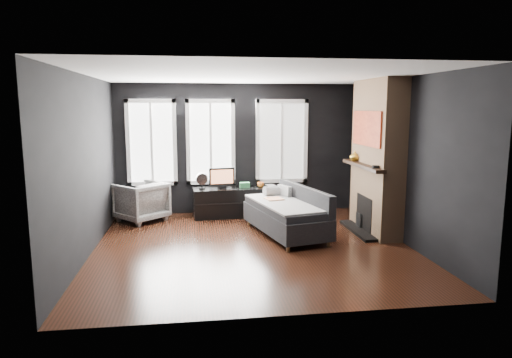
{
  "coord_description": "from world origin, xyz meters",
  "views": [
    {
      "loc": [
        -0.92,
        -7.03,
        2.22
      ],
      "look_at": [
        0.1,
        0.3,
        1.05
      ],
      "focal_mm": 32.0,
      "sensor_mm": 36.0,
      "label": 1
    }
  ],
  "objects": [
    {
      "name": "media_console",
      "position": [
        -0.07,
        2.1,
        0.3
      ],
      "size": [
        1.75,
        0.65,
        0.59
      ],
      "primitive_type": null,
      "rotation": [
        0.0,
        0.0,
        0.07
      ],
      "color": "black",
      "rests_on": "floor"
    },
    {
      "name": "wall_back",
      "position": [
        0.0,
        2.5,
        1.35
      ],
      "size": [
        5.0,
        0.02,
        2.7
      ],
      "primitive_type": "cube",
      "color": "black",
      "rests_on": "ground"
    },
    {
      "name": "book",
      "position": [
        0.59,
        2.23,
        0.71
      ],
      "size": [
        0.17,
        0.04,
        0.23
      ],
      "primitive_type": "imported",
      "rotation": [
        0.0,
        0.0,
        0.14
      ],
      "color": "#B2A78D",
      "rests_on": "media_console"
    },
    {
      "name": "mug",
      "position": [
        0.44,
        2.09,
        0.66
      ],
      "size": [
        0.15,
        0.13,
        0.13
      ],
      "primitive_type": "imported",
      "rotation": [
        0.0,
        0.0,
        0.24
      ],
      "color": "orange",
      "rests_on": "media_console"
    },
    {
      "name": "windows",
      "position": [
        -0.45,
        2.46,
        2.38
      ],
      "size": [
        4.0,
        0.16,
        1.76
      ],
      "primitive_type": null,
      "color": "white",
      "rests_on": "wall_back"
    },
    {
      "name": "desk_fan",
      "position": [
        -0.75,
        2.02,
        0.76
      ],
      "size": [
        0.27,
        0.27,
        0.34
      ],
      "primitive_type": null,
      "rotation": [
        0.0,
        0.0,
        0.15
      ],
      "color": "#959595",
      "rests_on": "media_console"
    },
    {
      "name": "floor",
      "position": [
        0.0,
        0.0,
        0.0
      ],
      "size": [
        5.0,
        5.0,
        0.0
      ],
      "primitive_type": "plane",
      "color": "black",
      "rests_on": "ground"
    },
    {
      "name": "sofa",
      "position": [
        0.67,
        0.6,
        0.42
      ],
      "size": [
        1.39,
        2.12,
        0.84
      ],
      "primitive_type": null,
      "rotation": [
        0.0,
        0.0,
        0.23
      ],
      "color": "black",
      "rests_on": "floor"
    },
    {
      "name": "wall_right",
      "position": [
        2.5,
        0.0,
        1.35
      ],
      "size": [
        0.02,
        5.0,
        2.7
      ],
      "primitive_type": "cube",
      "color": "black",
      "rests_on": "ground"
    },
    {
      "name": "mantel_vase",
      "position": [
        2.05,
        1.05,
        1.32
      ],
      "size": [
        0.18,
        0.19,
        0.18
      ],
      "primitive_type": "imported",
      "rotation": [
        0.0,
        0.0,
        0.01
      ],
      "color": "gold",
      "rests_on": "fireplace"
    },
    {
      "name": "storage_box",
      "position": [
        0.11,
        2.09,
        0.64
      ],
      "size": [
        0.2,
        0.14,
        0.11
      ],
      "primitive_type": "cube",
      "rotation": [
        0.0,
        0.0,
        0.07
      ],
      "color": "#2C7741",
      "rests_on": "media_console"
    },
    {
      "name": "ceiling",
      "position": [
        0.0,
        0.0,
        2.7
      ],
      "size": [
        5.0,
        5.0,
        0.0
      ],
      "primitive_type": "plane",
      "color": "white",
      "rests_on": "ground"
    },
    {
      "name": "armchair",
      "position": [
        -1.95,
        1.95,
        0.43
      ],
      "size": [
        1.13,
        1.13,
        0.85
      ],
      "primitive_type": "imported",
      "rotation": [
        0.0,
        0.0,
        -2.4
      ],
      "color": "white",
      "rests_on": "floor"
    },
    {
      "name": "fireplace",
      "position": [
        2.3,
        0.6,
        1.35
      ],
      "size": [
        0.7,
        1.62,
        2.7
      ],
      "primitive_type": null,
      "color": "#93724C",
      "rests_on": "floor"
    },
    {
      "name": "monitor",
      "position": [
        -0.35,
        2.1,
        0.83
      ],
      "size": [
        0.54,
        0.18,
        0.47
      ],
      "primitive_type": null,
      "rotation": [
        0.0,
        0.0,
        0.14
      ],
      "color": "black",
      "rests_on": "media_console"
    },
    {
      "name": "stripe_pillow",
      "position": [
        0.76,
        1.16,
        0.6
      ],
      "size": [
        0.21,
        0.35,
        0.35
      ],
      "primitive_type": "cube",
      "rotation": [
        0.0,
        0.0,
        0.4
      ],
      "color": "gray",
      "rests_on": "sofa"
    },
    {
      "name": "wall_left",
      "position": [
        -2.5,
        0.0,
        1.35
      ],
      "size": [
        0.02,
        5.0,
        2.7
      ],
      "primitive_type": "cube",
      "color": "black",
      "rests_on": "ground"
    },
    {
      "name": "mantel_clock",
      "position": [
        2.05,
        0.05,
        1.25
      ],
      "size": [
        0.12,
        0.12,
        0.04
      ],
      "primitive_type": "cylinder",
      "rotation": [
        0.0,
        0.0,
        -0.0
      ],
      "color": "black",
      "rests_on": "fireplace"
    }
  ]
}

